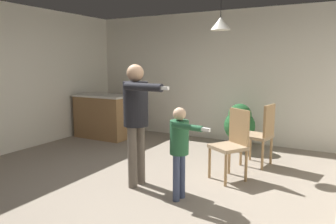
{
  "coord_description": "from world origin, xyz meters",
  "views": [
    {
      "loc": [
        2.12,
        -3.26,
        1.65
      ],
      "look_at": [
        0.13,
        0.38,
        1.0
      ],
      "focal_mm": 34.01,
      "sensor_mm": 36.0,
      "label": 1
    }
  ],
  "objects_px": {
    "kitchen_counter": "(103,116)",
    "person_adult": "(137,112)",
    "dining_chair_by_counter": "(232,142)",
    "potted_plant_corner": "(239,125)",
    "dining_chair_near_wall": "(261,132)",
    "person_child": "(180,143)"
  },
  "relations": [
    {
      "from": "person_adult",
      "to": "potted_plant_corner",
      "type": "distance_m",
      "value": 2.55
    },
    {
      "from": "dining_chair_near_wall",
      "to": "person_child",
      "type": "bearing_deg",
      "value": 172.17
    },
    {
      "from": "person_child",
      "to": "person_adult",
      "type": "bearing_deg",
      "value": -92.73
    },
    {
      "from": "person_child",
      "to": "potted_plant_corner",
      "type": "relative_size",
      "value": 1.27
    },
    {
      "from": "kitchen_counter",
      "to": "person_child",
      "type": "distance_m",
      "value": 3.62
    },
    {
      "from": "kitchen_counter",
      "to": "dining_chair_near_wall",
      "type": "xyz_separation_m",
      "value": [
        3.5,
        -0.32,
        0.07
      ]
    },
    {
      "from": "dining_chair_by_counter",
      "to": "potted_plant_corner",
      "type": "distance_m",
      "value": 1.58
    },
    {
      "from": "dining_chair_by_counter",
      "to": "dining_chair_near_wall",
      "type": "relative_size",
      "value": 1.0
    },
    {
      "from": "kitchen_counter",
      "to": "dining_chair_by_counter",
      "type": "bearing_deg",
      "value": -18.82
    },
    {
      "from": "person_adult",
      "to": "person_child",
      "type": "bearing_deg",
      "value": 85.07
    },
    {
      "from": "person_adult",
      "to": "dining_chair_by_counter",
      "type": "xyz_separation_m",
      "value": [
        1.04,
        0.85,
        -0.46
      ]
    },
    {
      "from": "potted_plant_corner",
      "to": "person_child",
      "type": "bearing_deg",
      "value": -89.83
    },
    {
      "from": "potted_plant_corner",
      "to": "dining_chair_near_wall",
      "type": "bearing_deg",
      "value": -52.79
    },
    {
      "from": "person_child",
      "to": "dining_chair_by_counter",
      "type": "distance_m",
      "value": 1.05
    },
    {
      "from": "kitchen_counter",
      "to": "potted_plant_corner",
      "type": "distance_m",
      "value": 2.96
    },
    {
      "from": "kitchen_counter",
      "to": "person_adult",
      "type": "relative_size",
      "value": 0.77
    },
    {
      "from": "dining_chair_near_wall",
      "to": "dining_chair_by_counter",
      "type": "bearing_deg",
      "value": 173.83
    },
    {
      "from": "kitchen_counter",
      "to": "person_adult",
      "type": "height_order",
      "value": "person_adult"
    },
    {
      "from": "person_adult",
      "to": "dining_chair_by_counter",
      "type": "distance_m",
      "value": 1.42
    },
    {
      "from": "kitchen_counter",
      "to": "dining_chair_by_counter",
      "type": "xyz_separation_m",
      "value": [
        3.27,
        -1.12,
        0.07
      ]
    },
    {
      "from": "kitchen_counter",
      "to": "potted_plant_corner",
      "type": "bearing_deg",
      "value": 8.35
    },
    {
      "from": "person_child",
      "to": "dining_chair_near_wall",
      "type": "bearing_deg",
      "value": 170.04
    }
  ]
}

